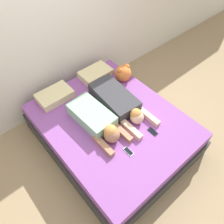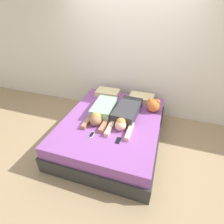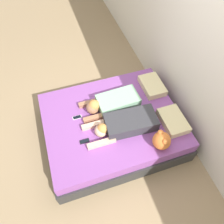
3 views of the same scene
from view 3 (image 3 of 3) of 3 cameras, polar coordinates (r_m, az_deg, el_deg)
The scene contains 10 objects.
ground_plane at distance 3.71m, azimuth 0.00°, elevation -5.79°, with size 12.00×12.00×0.00m, color #9E8460.
wall_back at distance 3.16m, azimuth 21.60°, elevation 12.72°, with size 12.00×0.06×2.60m.
bed at distance 3.51m, azimuth 0.00°, elevation -3.82°, with size 1.70×2.09×0.49m.
pillow_head_left at distance 3.70m, azimuth 10.44°, elevation 6.79°, with size 0.49×0.32×0.11m.
pillow_head_right at distance 3.33m, azimuth 15.67°, elevation -2.21°, with size 0.49×0.32×0.11m.
person_left at distance 3.35m, azimuth -0.28°, elevation 2.37°, with size 0.38×0.92×0.23m.
person_right at distance 3.14m, azimuth 3.32°, elevation -3.15°, with size 0.42×1.07×0.21m.
cell_phone_left at distance 3.34m, azimuth -9.10°, elevation -1.39°, with size 0.06×0.14×0.01m.
cell_phone_right at distance 3.11m, azimuth -7.19°, elevation -7.57°, with size 0.06×0.14×0.01m.
plush_toy at distance 3.02m, azimuth 12.84°, elevation -7.23°, with size 0.25×0.25×0.26m.
Camera 3 is at (1.78, -0.59, 3.21)m, focal length 35.00 mm.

